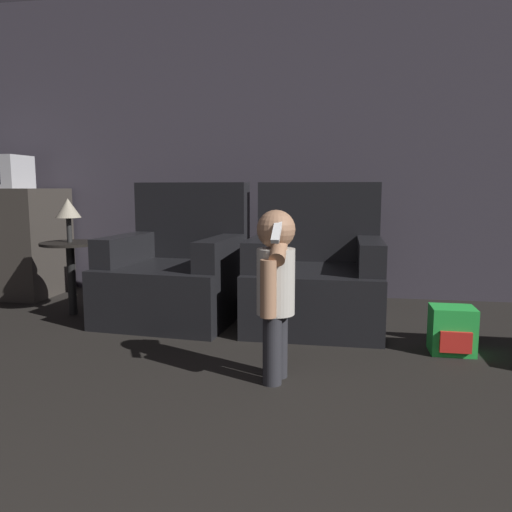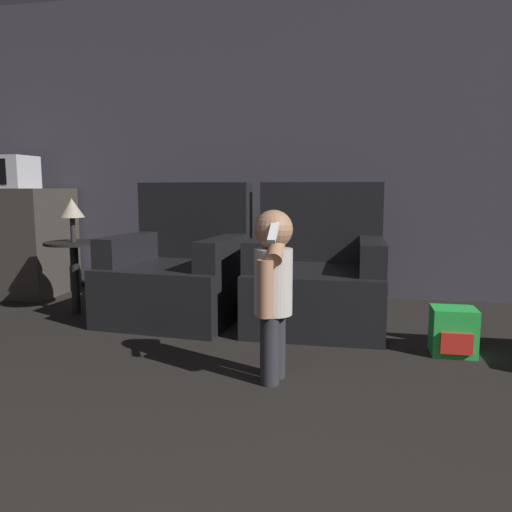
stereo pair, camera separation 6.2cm
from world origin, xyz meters
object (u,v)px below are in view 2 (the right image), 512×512
Objects in this scene: lamp at (72,209)px; armchair_left at (180,273)px; person_toddler at (273,282)px; toy_backpack at (453,332)px; microwave at (6,172)px; armchair_right at (317,278)px.

armchair_left is at bearing 4.81° from lamp.
lamp reaches higher than person_toddler.
toy_backpack is 2.72m from lamp.
microwave reaches higher than toy_backpack.
toy_backpack is (0.94, 0.58, -0.36)m from person_toddler.
person_toddler is at bearing -46.64° from armchair_left.
lamp is at bearing -31.34° from microwave.
lamp is (-0.80, -0.07, 0.46)m from armchair_left.
microwave reaches higher than armchair_left.
microwave is at bearing 169.62° from armchair_right.
armchair_left is at bearing -179.60° from armchair_right.
armchair_left is at bearing -16.55° from microwave.
armchair_left is 1.00× the size of armchair_right.
microwave is (-2.63, 1.62, 0.58)m from person_toddler.
armchair_right is 2.91m from microwave.
person_toddler is (0.86, -1.10, 0.17)m from armchair_left.
armchair_left is at bearing 164.08° from toy_backpack.
armchair_right is at bearing 2.15° from lamp.
armchair_right is 3.65× the size of toy_backpack.
toy_backpack is at bearing -16.23° from microwave.
microwave is 1.18m from lamp.
person_toddler is 1.97m from lamp.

